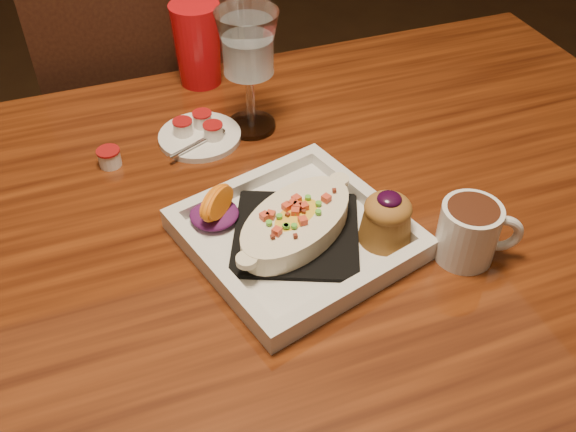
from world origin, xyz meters
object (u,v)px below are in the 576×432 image
object	(u,v)px
table	(230,288)
goblet	(248,50)
coffee_mug	(470,230)
saucer	(199,134)
plate	(306,228)
chair_far	(154,133)
red_tumbler	(198,44)

from	to	relation	value
table	goblet	xyz separation A→B (m)	(0.11, 0.23, 0.23)
table	coffee_mug	distance (m)	0.34
coffee_mug	saucer	size ratio (longest dim) A/B	0.79
plate	saucer	size ratio (longest dim) A/B	2.44
table	chair_far	distance (m)	0.65
coffee_mug	saucer	xyz separation A→B (m)	(-0.25, 0.36, -0.03)
goblet	saucer	size ratio (longest dim) A/B	1.51
plate	coffee_mug	world-z (taller)	plate
red_tumbler	coffee_mug	bearing A→B (deg)	-68.96
goblet	red_tumbler	size ratio (longest dim) A/B	1.38
chair_far	coffee_mug	bearing A→B (deg)	109.95
plate	coffee_mug	xyz separation A→B (m)	(0.18, -0.09, 0.02)
coffee_mug	red_tumbler	world-z (taller)	red_tumbler
coffee_mug	goblet	size ratio (longest dim) A/B	0.52
chair_far	coffee_mug	size ratio (longest dim) A/B	9.12
goblet	saucer	world-z (taller)	goblet
red_tumbler	plate	bearing A→B (deg)	-86.73
red_tumbler	goblet	bearing A→B (deg)	-76.97
coffee_mug	saucer	bearing A→B (deg)	148.14
plate	goblet	size ratio (longest dim) A/B	1.61
plate	table	bearing A→B (deg)	140.93
saucer	goblet	bearing A→B (deg)	1.92
plate	saucer	world-z (taller)	plate
saucer	red_tumbler	distance (m)	0.19
goblet	saucer	xyz separation A→B (m)	(-0.09, -0.00, -0.12)
plate	coffee_mug	bearing A→B (deg)	-42.57
table	coffee_mug	bearing A→B (deg)	-25.81
coffee_mug	red_tumbler	xyz separation A→B (m)	(-0.21, 0.53, 0.03)
red_tumbler	chair_far	bearing A→B (deg)	107.36
chair_far	goblet	world-z (taller)	goblet
plate	red_tumbler	xyz separation A→B (m)	(-0.03, 0.44, 0.05)
goblet	chair_far	bearing A→B (deg)	105.55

